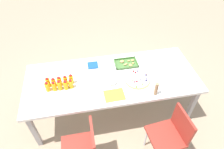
% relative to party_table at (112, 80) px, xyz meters
% --- Properties ---
extents(ground_plane, '(12.00, 12.00, 0.00)m').
position_rel_party_table_xyz_m(ground_plane, '(0.00, 0.00, -0.69)').
color(ground_plane, gray).
extents(party_table, '(2.40, 0.97, 0.75)m').
position_rel_party_table_xyz_m(party_table, '(0.00, 0.00, 0.00)').
color(party_table, silver).
rests_on(party_table, ground_plane).
extents(chair_near_right, '(0.44, 0.44, 0.83)m').
position_rel_party_table_xyz_m(chair_near_right, '(0.58, -0.84, -0.19)').
color(chair_near_right, maroon).
rests_on(chair_near_right, ground_plane).
extents(chair_near_left, '(0.40, 0.40, 0.83)m').
position_rel_party_table_xyz_m(chair_near_left, '(-0.49, -0.82, -0.19)').
color(chair_near_left, maroon).
rests_on(chair_near_left, ground_plane).
extents(juice_bottle_0, '(0.06, 0.06, 0.14)m').
position_rel_party_table_xyz_m(juice_bottle_0, '(-0.86, -0.08, 0.12)').
color(juice_bottle_0, '#FAAC14').
rests_on(juice_bottle_0, party_table).
extents(juice_bottle_1, '(0.05, 0.05, 0.14)m').
position_rel_party_table_xyz_m(juice_bottle_1, '(-0.78, -0.09, 0.12)').
color(juice_bottle_1, '#F9AD14').
rests_on(juice_bottle_1, party_table).
extents(juice_bottle_2, '(0.06, 0.06, 0.15)m').
position_rel_party_table_xyz_m(juice_bottle_2, '(-0.71, -0.09, 0.13)').
color(juice_bottle_2, '#F9AB14').
rests_on(juice_bottle_2, party_table).
extents(juice_bottle_3, '(0.06, 0.06, 0.13)m').
position_rel_party_table_xyz_m(juice_bottle_3, '(-0.63, -0.09, 0.12)').
color(juice_bottle_3, '#F9AC14').
rests_on(juice_bottle_3, party_table).
extents(juice_bottle_4, '(0.06, 0.06, 0.13)m').
position_rel_party_table_xyz_m(juice_bottle_4, '(-0.56, -0.08, 0.12)').
color(juice_bottle_4, '#F9AE14').
rests_on(juice_bottle_4, party_table).
extents(juice_bottle_5, '(0.06, 0.06, 0.15)m').
position_rel_party_table_xyz_m(juice_bottle_5, '(-0.86, -0.01, 0.13)').
color(juice_bottle_5, '#FAAE14').
rests_on(juice_bottle_5, party_table).
extents(juice_bottle_6, '(0.06, 0.06, 0.13)m').
position_rel_party_table_xyz_m(juice_bottle_6, '(-0.79, -0.01, 0.12)').
color(juice_bottle_6, '#F9AC14').
rests_on(juice_bottle_6, party_table).
extents(juice_bottle_7, '(0.06, 0.06, 0.14)m').
position_rel_party_table_xyz_m(juice_bottle_7, '(-0.71, -0.01, 0.12)').
color(juice_bottle_7, '#F9AD14').
rests_on(juice_bottle_7, party_table).
extents(juice_bottle_8, '(0.05, 0.05, 0.15)m').
position_rel_party_table_xyz_m(juice_bottle_8, '(-0.63, -0.01, 0.12)').
color(juice_bottle_8, '#F9AC14').
rests_on(juice_bottle_8, party_table).
extents(juice_bottle_9, '(0.06, 0.06, 0.15)m').
position_rel_party_table_xyz_m(juice_bottle_9, '(-0.56, -0.00, 0.13)').
color(juice_bottle_9, '#FAAD14').
rests_on(juice_bottle_9, party_table).
extents(fruit_pizza, '(0.35, 0.35, 0.05)m').
position_rel_party_table_xyz_m(fruit_pizza, '(0.34, -0.12, 0.07)').
color(fruit_pizza, tan).
rests_on(fruit_pizza, party_table).
extents(snack_tray, '(0.34, 0.23, 0.04)m').
position_rel_party_table_xyz_m(snack_tray, '(0.26, 0.24, 0.07)').
color(snack_tray, '#477238').
rests_on(snack_tray, party_table).
extents(plate_stack, '(0.21, 0.21, 0.03)m').
position_rel_party_table_xyz_m(plate_stack, '(-0.05, -0.07, 0.07)').
color(plate_stack, silver).
rests_on(plate_stack, party_table).
extents(napkin_stack, '(0.15, 0.15, 0.02)m').
position_rel_party_table_xyz_m(napkin_stack, '(-0.24, 0.29, 0.06)').
color(napkin_stack, '#194CA5').
rests_on(napkin_stack, party_table).
extents(cardboard_tube, '(0.04, 0.04, 0.19)m').
position_rel_party_table_xyz_m(cardboard_tube, '(0.49, -0.40, 0.15)').
color(cardboard_tube, '#9E7A56').
rests_on(cardboard_tube, party_table).
extents(paper_folder, '(0.27, 0.21, 0.01)m').
position_rel_party_table_xyz_m(paper_folder, '(-0.03, -0.32, 0.06)').
color(paper_folder, yellow).
rests_on(paper_folder, party_table).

